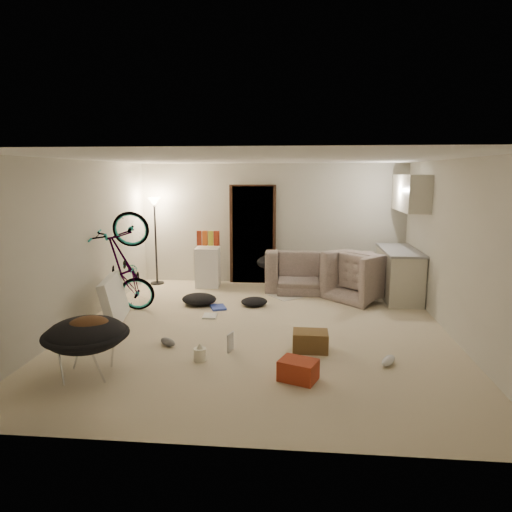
# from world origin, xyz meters

# --- Properties ---
(floor) EXTENTS (5.50, 6.00, 0.02)m
(floor) POSITION_xyz_m (0.00, 0.00, -0.01)
(floor) COLOR beige
(floor) RESTS_ON ground
(ceiling) EXTENTS (5.50, 6.00, 0.02)m
(ceiling) POSITION_xyz_m (0.00, 0.00, 2.51)
(ceiling) COLOR white
(ceiling) RESTS_ON wall_back
(wall_back) EXTENTS (5.50, 0.02, 2.50)m
(wall_back) POSITION_xyz_m (0.00, 3.01, 1.25)
(wall_back) COLOR beige
(wall_back) RESTS_ON floor
(wall_front) EXTENTS (5.50, 0.02, 2.50)m
(wall_front) POSITION_xyz_m (0.00, -3.01, 1.25)
(wall_front) COLOR beige
(wall_front) RESTS_ON floor
(wall_left) EXTENTS (0.02, 6.00, 2.50)m
(wall_left) POSITION_xyz_m (-2.76, 0.00, 1.25)
(wall_left) COLOR beige
(wall_left) RESTS_ON floor
(wall_right) EXTENTS (0.02, 6.00, 2.50)m
(wall_right) POSITION_xyz_m (2.76, 0.00, 1.25)
(wall_right) COLOR beige
(wall_right) RESTS_ON floor
(doorway) EXTENTS (0.85, 0.10, 2.04)m
(doorway) POSITION_xyz_m (-0.40, 2.97, 1.02)
(doorway) COLOR black
(doorway) RESTS_ON floor
(door_trim) EXTENTS (0.97, 0.04, 2.10)m
(door_trim) POSITION_xyz_m (-0.40, 2.94, 1.02)
(door_trim) COLOR #382013
(door_trim) RESTS_ON floor
(floor_lamp) EXTENTS (0.28, 0.28, 1.81)m
(floor_lamp) POSITION_xyz_m (-2.40, 2.65, 1.31)
(floor_lamp) COLOR black
(floor_lamp) RESTS_ON floor
(kitchen_counter) EXTENTS (0.60, 1.50, 0.88)m
(kitchen_counter) POSITION_xyz_m (2.43, 2.00, 0.44)
(kitchen_counter) COLOR beige
(kitchen_counter) RESTS_ON floor
(counter_top) EXTENTS (0.64, 1.54, 0.04)m
(counter_top) POSITION_xyz_m (2.43, 2.00, 0.90)
(counter_top) COLOR gray
(counter_top) RESTS_ON kitchen_counter
(kitchen_uppers) EXTENTS (0.38, 1.40, 0.65)m
(kitchen_uppers) POSITION_xyz_m (2.56, 2.00, 1.95)
(kitchen_uppers) COLOR beige
(kitchen_uppers) RESTS_ON wall_right
(sofa) EXTENTS (2.08, 0.83, 0.61)m
(sofa) POSITION_xyz_m (0.96, 2.45, 0.30)
(sofa) COLOR #3A423A
(sofa) RESTS_ON floor
(armchair) EXTENTS (1.33, 1.34, 0.65)m
(armchair) POSITION_xyz_m (1.79, 1.92, 0.33)
(armchair) COLOR #3A423A
(armchair) RESTS_ON floor
(bicycle) EXTENTS (1.80, 0.94, 1.00)m
(bicycle) POSITION_xyz_m (-2.30, 0.66, 0.45)
(bicycle) COLOR black
(bicycle) RESTS_ON floor
(book_asset) EXTENTS (0.29, 0.25, 0.02)m
(book_asset) POSITION_xyz_m (-0.34, -0.98, 0.01)
(book_asset) COLOR #A43218
(book_asset) RESTS_ON floor
(mini_fridge) EXTENTS (0.50, 0.50, 0.81)m
(mini_fridge) POSITION_xyz_m (-1.29, 2.55, 0.40)
(mini_fridge) COLOR white
(mini_fridge) RESTS_ON floor
(snack_box_0) EXTENTS (0.11, 0.09, 0.30)m
(snack_box_0) POSITION_xyz_m (-1.46, 2.55, 1.00)
(snack_box_0) COLOR #A43218
(snack_box_0) RESTS_ON mini_fridge
(snack_box_1) EXTENTS (0.11, 0.08, 0.30)m
(snack_box_1) POSITION_xyz_m (-1.34, 2.55, 1.00)
(snack_box_1) COLOR #DC5A1B
(snack_box_1) RESTS_ON mini_fridge
(snack_box_2) EXTENTS (0.10, 0.08, 0.30)m
(snack_box_2) POSITION_xyz_m (-1.22, 2.55, 1.00)
(snack_box_2) COLOR gold
(snack_box_2) RESTS_ON mini_fridge
(snack_box_3) EXTENTS (0.12, 0.10, 0.30)m
(snack_box_3) POSITION_xyz_m (-1.10, 2.55, 1.00)
(snack_box_3) COLOR #A43218
(snack_box_3) RESTS_ON mini_fridge
(saucer_chair) EXTENTS (0.96, 0.96, 0.68)m
(saucer_chair) POSITION_xyz_m (-1.83, -1.76, 0.41)
(saucer_chair) COLOR silver
(saucer_chair) RESTS_ON floor
(hoodie) EXTENTS (0.61, 0.58, 0.22)m
(hoodie) POSITION_xyz_m (-1.78, -1.79, 0.61)
(hoodie) COLOR #50301B
(hoodie) RESTS_ON saucer_chair
(sofa_drape) EXTENTS (0.65, 0.58, 0.28)m
(sofa_drape) POSITION_xyz_m (0.01, 2.45, 0.54)
(sofa_drape) COLOR black
(sofa_drape) RESTS_ON sofa
(tv_box) EXTENTS (0.47, 1.11, 0.72)m
(tv_box) POSITION_xyz_m (-2.30, 0.16, 0.35)
(tv_box) COLOR silver
(tv_box) RESTS_ON floor
(drink_case_a) EXTENTS (0.46, 0.33, 0.26)m
(drink_case_a) POSITION_xyz_m (0.73, -0.77, 0.13)
(drink_case_a) COLOR brown
(drink_case_a) RESTS_ON floor
(drink_case_b) EXTENTS (0.49, 0.43, 0.24)m
(drink_case_b) POSITION_xyz_m (0.58, -1.66, 0.12)
(drink_case_b) COLOR #A43218
(drink_case_b) RESTS_ON floor
(juicer) EXTENTS (0.16, 0.16, 0.23)m
(juicer) POSITION_xyz_m (-0.64, -1.23, 0.09)
(juicer) COLOR white
(juicer) RESTS_ON floor
(newspaper) EXTENTS (0.74, 0.77, 0.01)m
(newspaper) POSITION_xyz_m (0.31, 1.92, 0.00)
(newspaper) COLOR beige
(newspaper) RESTS_ON floor
(book_blue) EXTENTS (0.34, 0.39, 0.03)m
(book_blue) POSITION_xyz_m (-0.81, 1.01, 0.02)
(book_blue) COLOR #3248B6
(book_blue) RESTS_ON floor
(book_white) EXTENTS (0.23, 0.30, 0.03)m
(book_white) POSITION_xyz_m (-0.86, 0.52, 0.01)
(book_white) COLOR silver
(book_white) RESTS_ON floor
(shoe_0) EXTENTS (0.28, 0.16, 0.10)m
(shoe_0) POSITION_xyz_m (-1.08, 1.39, 0.05)
(shoe_0) COLOR #3248B6
(shoe_0) RESTS_ON floor
(shoe_1) EXTENTS (0.29, 0.25, 0.10)m
(shoe_1) POSITION_xyz_m (0.14, 2.45, 0.05)
(shoe_1) COLOR slate
(shoe_1) RESTS_ON floor
(shoe_2) EXTENTS (0.23, 0.30, 0.10)m
(shoe_2) POSITION_xyz_m (-1.94, -0.77, 0.05)
(shoe_2) COLOR #3248B6
(shoe_2) RESTS_ON floor
(shoe_3) EXTENTS (0.29, 0.26, 0.10)m
(shoe_3) POSITION_xyz_m (-1.18, -0.77, 0.05)
(shoe_3) COLOR slate
(shoe_3) RESTS_ON floor
(shoe_4) EXTENTS (0.26, 0.32, 0.11)m
(shoe_4) POSITION_xyz_m (1.67, -1.14, 0.06)
(shoe_4) COLOR white
(shoe_4) RESTS_ON floor
(clothes_lump_a) EXTENTS (0.66, 0.59, 0.20)m
(clothes_lump_a) POSITION_xyz_m (-1.18, 1.20, 0.10)
(clothes_lump_a) COLOR black
(clothes_lump_a) RESTS_ON floor
(clothes_lump_b) EXTENTS (0.58, 0.54, 0.14)m
(clothes_lump_b) POSITION_xyz_m (-0.20, 1.23, 0.07)
(clothes_lump_b) COLOR black
(clothes_lump_b) RESTS_ON floor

